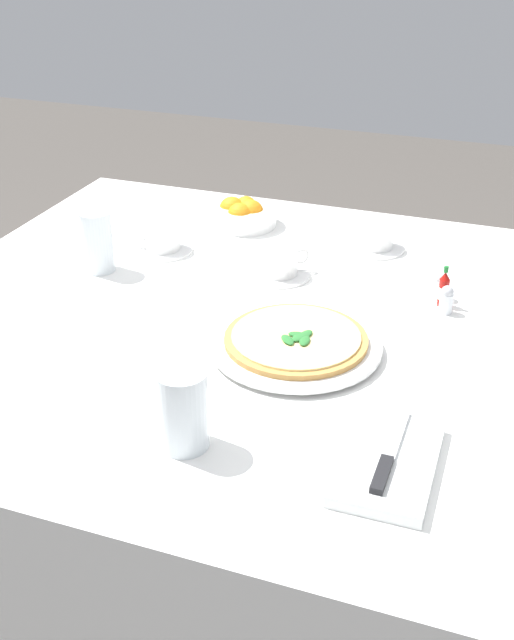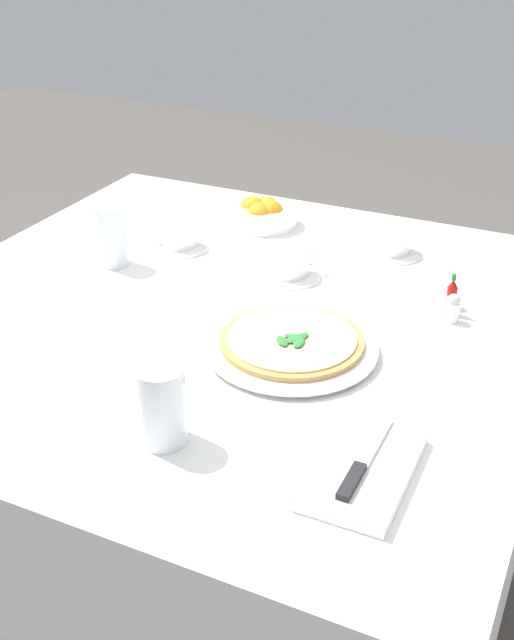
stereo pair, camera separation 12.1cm
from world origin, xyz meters
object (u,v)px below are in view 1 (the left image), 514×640
(pizza, at_px, (296,338))
(water_glass_center_back, at_px, (183,414))
(coffee_cup_right_edge, at_px, (376,237))
(citrus_bowl, at_px, (244,214))
(water_glass_near_right, at_px, (98,246))
(coffee_cup_far_right, at_px, (163,239))
(hot_sauce_bottle, at_px, (444,289))
(dinner_knife, at_px, (389,453))
(pizza_plate, at_px, (296,345))
(napkin_folded, at_px, (388,462))
(salt_shaker, at_px, (440,287))
(coffee_cup_back_corner, at_px, (280,264))
(pepper_shaker, at_px, (446,301))

(pizza, bearing_deg, water_glass_center_back, 166.67)
(coffee_cup_right_edge, relative_size, citrus_bowl, 0.88)
(pizza, height_order, water_glass_near_right, water_glass_near_right)
(citrus_bowl, bearing_deg, coffee_cup_far_right, 150.31)
(water_glass_near_right, xyz_separation_m, hot_sauce_bottle, (0.08, -0.71, -0.02))
(water_glass_near_right, height_order, dinner_knife, water_glass_near_right)
(pizza_plate, xyz_separation_m, napkin_folded, (-0.26, -0.22, -0.00))
(coffee_cup_far_right, height_order, water_glass_center_back, water_glass_center_back)
(water_glass_near_right, height_order, salt_shaker, water_glass_near_right)
(citrus_bowl, bearing_deg, hot_sauce_bottle, -116.53)
(water_glass_center_back, distance_m, dinner_knife, 0.30)
(pizza_plate, bearing_deg, coffee_cup_back_corner, 23.69)
(pizza, bearing_deg, napkin_folded, -140.19)
(napkin_folded, bearing_deg, water_glass_center_back, 98.95)
(citrus_bowl, height_order, hot_sauce_bottle, hot_sauce_bottle)
(citrus_bowl, relative_size, pepper_shaker, 2.67)
(pizza, xyz_separation_m, coffee_cup_far_right, (0.31, 0.41, 0.00))
(hot_sauce_bottle, bearing_deg, pizza_plate, 140.36)
(coffee_cup_right_edge, distance_m, dinner_knife, 0.76)
(salt_shaker, bearing_deg, pizza_plate, 144.50)
(pizza_plate, xyz_separation_m, hot_sauce_bottle, (0.26, -0.22, 0.02))
(coffee_cup_back_corner, xyz_separation_m, water_glass_center_back, (-0.59, -0.05, 0.03))
(napkin_folded, xyz_separation_m, hot_sauce_bottle, (0.52, 0.00, 0.02))
(pizza, distance_m, coffee_cup_back_corner, 0.31)
(pizza, xyz_separation_m, coffee_cup_right_edge, (0.48, -0.03, 0.00))
(napkin_folded, distance_m, salt_shaker, 0.55)
(water_glass_near_right, bearing_deg, pepper_shaker, -85.59)
(dinner_knife, bearing_deg, coffee_cup_far_right, 47.61)
(pizza_plate, height_order, pizza, pizza)
(dinner_knife, height_order, pepper_shaker, pepper_shaker)
(pizza_plate, bearing_deg, salt_shaker, -35.50)
(coffee_cup_right_edge, bearing_deg, pepper_shaker, -142.76)
(hot_sauce_bottle, relative_size, salt_shaker, 1.48)
(coffee_cup_right_edge, distance_m, coffee_cup_far_right, 0.47)
(coffee_cup_far_right, distance_m, salt_shaker, 0.61)
(pizza_plate, xyz_separation_m, salt_shaker, (0.29, -0.21, 0.01))
(coffee_cup_back_corner, height_order, dinner_knife, coffee_cup_back_corner)
(pizza, bearing_deg, coffee_cup_far_right, 52.51)
(coffee_cup_right_edge, xyz_separation_m, citrus_bowl, (0.03, 0.33, 0.00))
(coffee_cup_back_corner, bearing_deg, coffee_cup_right_edge, -37.57)
(coffee_cup_right_edge, xyz_separation_m, water_glass_center_back, (-0.79, 0.11, 0.03))
(coffee_cup_right_edge, relative_size, coffee_cup_far_right, 1.01)
(pizza_plate, xyz_separation_m, water_glass_center_back, (-0.31, 0.07, 0.04))
(pizza_plate, distance_m, dinner_knife, 0.34)
(pizza_plate, xyz_separation_m, pizza, (-0.00, -0.00, 0.01))
(water_glass_center_back, xyz_separation_m, hot_sauce_bottle, (0.57, -0.29, -0.02))
(coffee_cup_back_corner, xyz_separation_m, water_glass_near_right, (-0.10, 0.37, 0.03))
(salt_shaker, xyz_separation_m, pepper_shaker, (-0.06, -0.02, 0.00))
(pepper_shaker, bearing_deg, citrus_bowl, 61.46)
(pizza, height_order, coffee_cup_far_right, coffee_cup_far_right)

